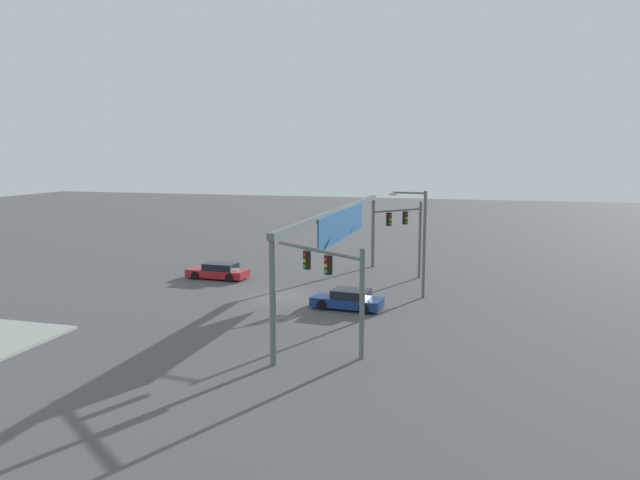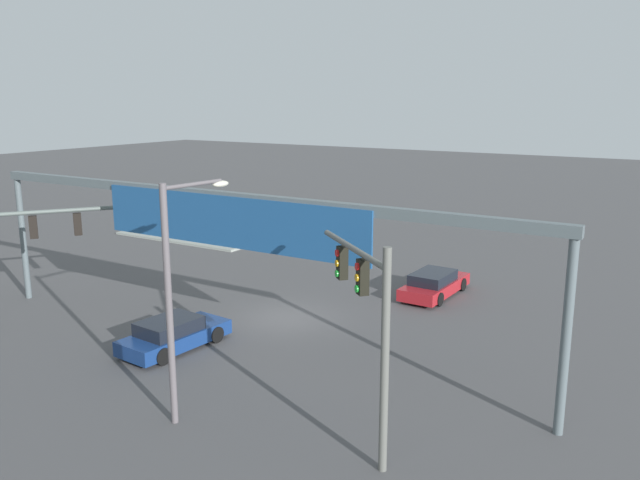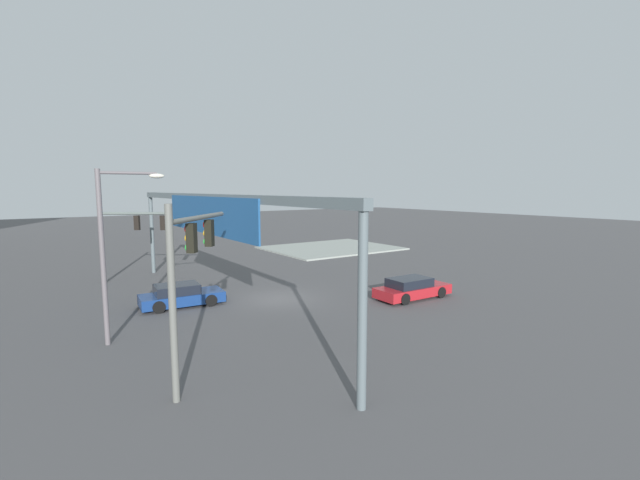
{
  "view_description": "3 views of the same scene",
  "coord_description": "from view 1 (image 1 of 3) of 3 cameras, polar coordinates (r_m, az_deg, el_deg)",
  "views": [
    {
      "loc": [
        36.08,
        12.82,
        9.46
      ],
      "look_at": [
        -1.14,
        2.38,
        3.76
      ],
      "focal_mm": 33.26,
      "sensor_mm": 36.0,
      "label": 1
    },
    {
      "loc": [
        -14.95,
        21.48,
        9.27
      ],
      "look_at": [
        -1.82,
        0.07,
        3.7
      ],
      "focal_mm": 35.95,
      "sensor_mm": 36.0,
      "label": 2
    },
    {
      "loc": [
        -20.83,
        11.38,
        6.25
      ],
      "look_at": [
        -0.39,
        -2.71,
        3.26
      ],
      "focal_mm": 23.78,
      "sensor_mm": 36.0,
      "label": 3
    }
  ],
  "objects": [
    {
      "name": "traffic_signal_opposite_side",
      "position": [
        28.47,
        1.52,
        -3.46
      ],
      "size": [
        4.02,
        5.48,
        5.19
      ],
      "rotation": [
        0.0,
        0.0,
        -2.2
      ],
      "color": "slate",
      "rests_on": "ground"
    },
    {
      "name": "ground_plane",
      "position": [
        39.44,
        -3.8,
        -5.5
      ],
      "size": [
        176.65,
        176.65,
        0.0
      ],
      "primitive_type": "plane",
      "color": "#4F4E50"
    },
    {
      "name": "sedan_car_waiting_far",
      "position": [
        45.56,
        -9.76,
        -2.97
      ],
      "size": [
        2.0,
        4.65,
        1.21
      ],
      "rotation": [
        0.0,
        0.0,
        -1.6
      ],
      "color": "#B11D24",
      "rests_on": "ground"
    },
    {
      "name": "streetlamp_curved_arm",
      "position": [
        39.06,
        9.56,
        0.47
      ],
      "size": [
        0.47,
        2.56,
        7.04
      ],
      "rotation": [
        0.0,
        0.0,
        -1.66
      ],
      "color": "slate",
      "rests_on": "ground"
    },
    {
      "name": "sedan_car_approaching",
      "position": [
        36.41,
        2.72,
        -5.74
      ],
      "size": [
        2.15,
        4.41,
        1.21
      ],
      "rotation": [
        0.0,
        0.0,
        -1.65
      ],
      "color": "navy",
      "rests_on": "ground"
    },
    {
      "name": "overhead_sign_gantry",
      "position": [
        37.52,
        1.91,
        1.71
      ],
      "size": [
        24.54,
        0.43,
        6.01
      ],
      "color": "slate",
      "rests_on": "ground"
    },
    {
      "name": "traffic_signal_near_corner",
      "position": [
        44.51,
        8.53,
        1.2
      ],
      "size": [
        3.56,
        3.07,
        5.84
      ],
      "rotation": [
        0.0,
        0.0,
        -0.71
      ],
      "color": "slate",
      "rests_on": "ground"
    }
  ]
}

